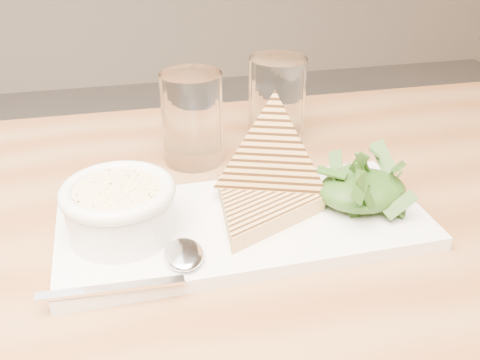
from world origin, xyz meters
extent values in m
cube|color=#99683D|center=(0.20, 0.23, 0.73)|extent=(1.33, 0.89, 0.04)
cylinder|color=#99683D|center=(0.81, 0.62, 0.35)|extent=(0.06, 0.06, 0.71)
cube|color=white|center=(0.23, 0.30, 0.76)|extent=(0.39, 0.18, 0.01)
cylinder|color=white|center=(0.11, 0.30, 0.78)|extent=(0.11, 0.11, 0.04)
cylinder|color=#FDEB9E|center=(0.11, 0.30, 0.81)|extent=(0.09, 0.09, 0.01)
torus|color=white|center=(0.11, 0.30, 0.81)|extent=(0.11, 0.11, 0.01)
ellipsoid|color=black|center=(0.36, 0.29, 0.78)|extent=(0.10, 0.08, 0.04)
ellipsoid|color=silver|center=(0.16, 0.24, 0.77)|extent=(0.04, 0.05, 0.01)
cube|color=silver|center=(0.09, 0.21, 0.77)|extent=(0.13, 0.01, 0.00)
cylinder|color=white|center=(0.20, 0.47, 0.81)|extent=(0.08, 0.08, 0.12)
cylinder|color=white|center=(0.33, 0.51, 0.81)|extent=(0.08, 0.08, 0.12)
camera|label=1|loc=(0.12, -0.16, 1.08)|focal=40.00mm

